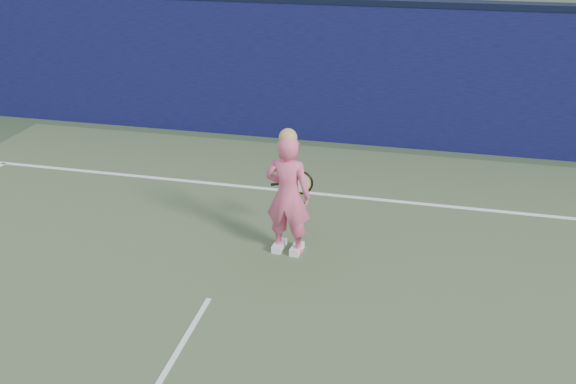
# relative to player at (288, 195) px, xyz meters

# --- Properties ---
(ground) EXTENTS (80.00, 80.00, 0.00)m
(ground) POSITION_rel_player_xyz_m (-0.63, -2.24, -0.80)
(ground) COLOR #2F3E26
(ground) RESTS_ON ground
(backstop_wall) EXTENTS (24.00, 0.40, 2.50)m
(backstop_wall) POSITION_rel_player_xyz_m (-0.63, 4.26, 0.45)
(backstop_wall) COLOR #0C0C37
(backstop_wall) RESTS_ON ground
(player) EXTENTS (0.61, 0.43, 1.66)m
(player) POSITION_rel_player_xyz_m (0.00, 0.00, 0.00)
(player) COLOR #E45880
(player) RESTS_ON ground
(racket) EXTENTS (0.60, 0.17, 0.32)m
(racket) POSITION_rel_player_xyz_m (0.05, 0.42, -0.01)
(racket) COLOR black
(racket) RESTS_ON ground
(court_lines) EXTENTS (11.00, 12.04, 0.01)m
(court_lines) POSITION_rel_player_xyz_m (-0.63, -2.57, -0.79)
(court_lines) COLOR white
(court_lines) RESTS_ON court_surface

